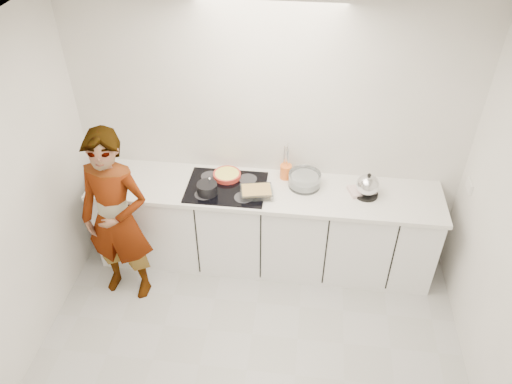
# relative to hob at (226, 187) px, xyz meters

# --- Properties ---
(floor) EXTENTS (3.60, 3.20, 0.00)m
(floor) POSITION_rel_hob_xyz_m (0.35, -1.26, -0.92)
(floor) COLOR #B9B9B9
(floor) RESTS_ON ground
(ceiling) EXTENTS (3.60, 3.20, 0.00)m
(ceiling) POSITION_rel_hob_xyz_m (0.35, -1.26, 1.68)
(ceiling) COLOR white
(ceiling) RESTS_ON wall_back
(wall_back) EXTENTS (3.60, 0.00, 2.60)m
(wall_back) POSITION_rel_hob_xyz_m (0.35, 0.34, 0.38)
(wall_back) COLOR white
(wall_back) RESTS_ON ground
(base_cabinets) EXTENTS (3.20, 0.58, 0.87)m
(base_cabinets) POSITION_rel_hob_xyz_m (0.35, 0.02, -0.48)
(base_cabinets) COLOR white
(base_cabinets) RESTS_ON floor
(countertop) EXTENTS (3.24, 0.64, 0.04)m
(countertop) POSITION_rel_hob_xyz_m (0.35, 0.02, -0.03)
(countertop) COLOR white
(countertop) RESTS_ON base_cabinets
(hob) EXTENTS (0.72, 0.54, 0.01)m
(hob) POSITION_rel_hob_xyz_m (0.00, 0.00, 0.00)
(hob) COLOR black
(hob) RESTS_ON countertop
(tart_dish) EXTENTS (0.32, 0.32, 0.04)m
(tart_dish) POSITION_rel_hob_xyz_m (-0.02, 0.15, 0.03)
(tart_dish) COLOR red
(tart_dish) RESTS_ON hob
(saucepan) EXTENTS (0.20, 0.20, 0.18)m
(saucepan) POSITION_rel_hob_xyz_m (-0.15, -0.12, 0.06)
(saucepan) COLOR black
(saucepan) RESTS_ON hob
(baking_dish) EXTENTS (0.32, 0.26, 0.06)m
(baking_dish) POSITION_rel_hob_xyz_m (0.29, -0.08, 0.04)
(baking_dish) COLOR silver
(baking_dish) RESTS_ON hob
(mixing_bowl) EXTENTS (0.32, 0.32, 0.14)m
(mixing_bowl) POSITION_rel_hob_xyz_m (0.71, 0.11, 0.06)
(mixing_bowl) COLOR silver
(mixing_bowl) RESTS_ON countertop
(tea_towel) EXTENTS (0.27, 0.23, 0.04)m
(tea_towel) POSITION_rel_hob_xyz_m (1.23, 0.08, 0.01)
(tea_towel) COLOR white
(tea_towel) RESTS_ON countertop
(kettle) EXTENTS (0.23, 0.23, 0.24)m
(kettle) POSITION_rel_hob_xyz_m (1.27, 0.04, 0.09)
(kettle) COLOR black
(kettle) RESTS_ON countertop
(utensil_crock) EXTENTS (0.12, 0.12, 0.14)m
(utensil_crock) POSITION_rel_hob_xyz_m (0.53, 0.22, 0.06)
(utensil_crock) COLOR orange
(utensil_crock) RESTS_ON countertop
(cook) EXTENTS (0.67, 0.48, 1.73)m
(cook) POSITION_rel_hob_xyz_m (-0.88, -0.50, -0.05)
(cook) COLOR white
(cook) RESTS_ON floor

